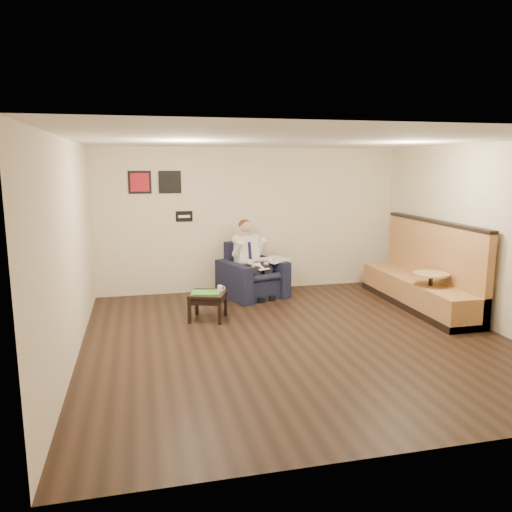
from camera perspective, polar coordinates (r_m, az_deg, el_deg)
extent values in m
plane|color=black|center=(7.33, 4.60, -9.36)|extent=(6.00, 6.00, 0.00)
cube|color=#F1E4C5|center=(9.85, -0.63, 4.16)|extent=(6.00, 0.02, 2.80)
cube|color=#F1E4C5|center=(4.29, 17.26, -4.62)|extent=(6.00, 0.02, 2.80)
cube|color=#F1E4C5|center=(6.70, -20.45, 0.51)|extent=(0.02, 6.00, 2.80)
cube|color=#F1E4C5|center=(8.40, 24.64, 2.11)|extent=(0.02, 6.00, 2.80)
cube|color=white|center=(6.90, 4.95, 13.07)|extent=(6.00, 6.00, 0.02)
cube|color=black|center=(9.63, -8.21, 4.51)|extent=(0.32, 0.02, 0.20)
cube|color=#B31623|center=(9.54, -13.15, 8.20)|extent=(0.42, 0.03, 0.42)
cube|color=black|center=(9.56, -9.82, 8.33)|extent=(0.42, 0.03, 0.42)
cube|color=black|center=(9.42, -0.39, -1.65)|extent=(1.34, 1.34, 1.01)
cube|color=white|center=(9.20, 0.44, -1.21)|extent=(0.35, 0.40, 0.01)
cube|color=silver|center=(9.53, 2.10, -0.39)|extent=(0.62, 0.68, 0.01)
cube|color=black|center=(8.13, -5.52, -5.71)|extent=(0.70, 0.70, 0.45)
cube|color=green|center=(8.06, -5.79, -4.17)|extent=(0.51, 0.41, 0.01)
cylinder|color=white|center=(8.13, -4.13, -3.70)|extent=(0.10, 0.10, 0.09)
cube|color=black|center=(8.21, -4.96, -3.89)|extent=(0.16, 0.13, 0.01)
cube|color=#A97441|center=(9.15, 18.16, -0.97)|extent=(0.70, 2.93, 1.50)
cylinder|color=tan|center=(8.76, 19.26, -4.15)|extent=(0.64, 0.64, 0.72)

